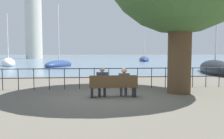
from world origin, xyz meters
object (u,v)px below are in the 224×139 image
object	(u,v)px
park_bench	(113,86)
seated_person_right	(124,80)
sailboat_2	(8,63)
sailboat_3	(215,69)
seated_person_left	(102,81)
harbor_lighthouse	(34,24)
sailboat_1	(59,64)
sailboat_0	(144,60)

from	to	relation	value
park_bench	seated_person_right	world-z (taller)	seated_person_right
sailboat_2	sailboat_3	world-z (taller)	sailboat_3
seated_person_left	harbor_lighthouse	xyz separation A→B (m)	(-22.60, 80.29, 12.76)
sailboat_1	sailboat_2	world-z (taller)	sailboat_1
sailboat_1	sailboat_3	world-z (taller)	sailboat_3
seated_person_left	sailboat_3	world-z (taller)	sailboat_3
sailboat_2	sailboat_1	bearing A→B (deg)	-42.71
seated_person_right	sailboat_2	world-z (taller)	sailboat_2
park_bench	sailboat_0	xyz separation A→B (m)	(12.16, 43.71, -0.08)
park_bench	sailboat_3	distance (m)	14.79
sailboat_0	sailboat_2	xyz separation A→B (m)	(-25.21, -18.68, 0.01)
seated_person_right	sailboat_3	world-z (taller)	sailboat_3
seated_person_left	seated_person_right	bearing A→B (deg)	0.10
seated_person_left	seated_person_right	world-z (taller)	seated_person_left
sailboat_0	sailboat_3	world-z (taller)	sailboat_3
seated_person_left	park_bench	bearing A→B (deg)	-9.88
seated_person_left	sailboat_1	distance (m)	22.76
sailboat_0	sailboat_2	size ratio (longest dim) A/B	1.06
seated_person_right	sailboat_2	bearing A→B (deg)	118.40
sailboat_1	sailboat_3	xyz separation A→B (m)	(15.82, -11.92, 0.09)
park_bench	harbor_lighthouse	distance (m)	84.61
harbor_lighthouse	sailboat_2	bearing A→B (deg)	-79.76
seated_person_right	park_bench	bearing A→B (deg)	-169.92
sailboat_2	harbor_lighthouse	xyz separation A→B (m)	(-10.00, 55.33, 13.07)
park_bench	sailboat_2	xyz separation A→B (m)	(-13.05, 25.04, -0.07)
seated_person_left	sailboat_1	xyz separation A→B (m)	(-4.85, 22.23, -0.38)
seated_person_right	sailboat_0	size ratio (longest dim) A/B	0.14
sailboat_0	sailboat_3	bearing A→B (deg)	-80.55
seated_person_right	harbor_lighthouse	distance (m)	84.62
harbor_lighthouse	sailboat_3	bearing A→B (deg)	-64.37
sailboat_2	harbor_lighthouse	bearing A→B (deg)	76.93
sailboat_2	harbor_lighthouse	world-z (taller)	harbor_lighthouse
seated_person_right	sailboat_1	size ratio (longest dim) A/B	0.13
seated_person_right	harbor_lighthouse	xyz separation A→B (m)	(-23.49, 80.29, 12.77)
seated_person_left	seated_person_right	distance (m)	0.89
seated_person_right	sailboat_1	bearing A→B (deg)	104.48
sailboat_2	seated_person_right	bearing A→B (deg)	-84.91
sailboat_0	harbor_lighthouse	size ratio (longest dim) A/B	0.30
park_bench	sailboat_3	bearing A→B (deg)	44.64
park_bench	sailboat_2	world-z (taller)	sailboat_2
park_bench	sailboat_1	xyz separation A→B (m)	(-5.30, 22.31, -0.15)
sailboat_1	park_bench	bearing A→B (deg)	-54.45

